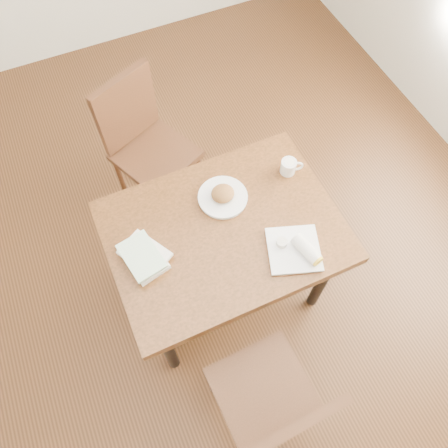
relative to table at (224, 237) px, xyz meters
name	(u,v)px	position (x,y,z in m)	size (l,w,h in m)	color
ground	(224,286)	(0.00, 0.00, -0.67)	(4.00, 5.00, 0.01)	#472814
room_walls	(224,90)	(0.00, 0.00, 0.97)	(4.02, 5.02, 2.80)	beige
table	(224,237)	(0.00, 0.00, 0.00)	(1.11, 0.82, 0.75)	brown
chair_near	(274,408)	(-0.12, -0.79, -0.11)	(0.43, 0.43, 0.95)	#442513
chair_far	(144,140)	(-0.14, 0.84, -0.11)	(0.55, 0.55, 0.95)	#452413
plate_scone	(223,196)	(0.06, 0.16, 0.11)	(0.25, 0.25, 0.08)	white
coffee_mug	(289,166)	(0.44, 0.17, 0.13)	(0.11, 0.08, 0.08)	white
plate_burrito	(298,249)	(0.26, -0.25, 0.11)	(0.30, 0.30, 0.08)	white
book_stack	(143,256)	(-0.40, 0.01, 0.12)	(0.23, 0.26, 0.06)	white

